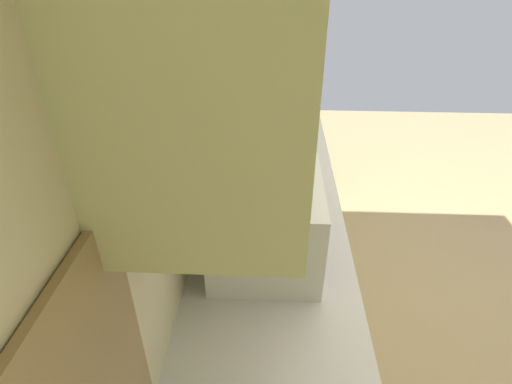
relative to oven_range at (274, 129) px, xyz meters
The scene contains 8 objects.
ground_plane 2.01m from the oven_range, 144.70° to the right, with size 6.72×6.72×0.00m, color tan.
wall_back 1.85m from the oven_range, 167.23° to the left, with size 4.32×0.12×2.70m, color beige.
counter_run 1.99m from the oven_range, behind, with size 3.40×0.63×0.92m.
upper_cabinets 2.38m from the oven_range, behind, with size 1.92×0.36×0.58m.
oven_range is the anchor object (origin of this frame).
microwave 2.32m from the oven_range, behind, with size 0.47×0.40×0.33m.
bowl 1.45m from the oven_range, behind, with size 0.14×0.14×0.07m.
kettle 1.82m from the oven_range, behind, with size 0.15×0.11×0.17m.
Camera 1 is at (-1.85, 1.13, 1.97)m, focal length 28.50 mm.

